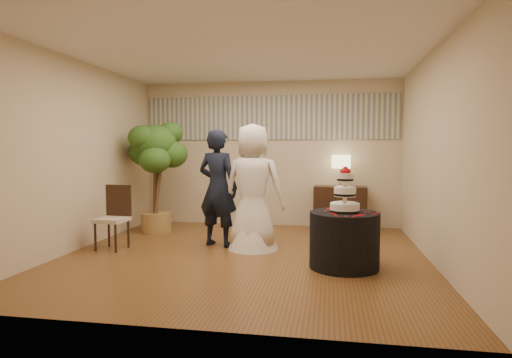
% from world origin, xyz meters
% --- Properties ---
extents(floor, '(5.00, 5.00, 0.00)m').
position_xyz_m(floor, '(0.00, 0.00, 0.00)').
color(floor, brown).
rests_on(floor, ground).
extents(ceiling, '(5.00, 5.00, 0.00)m').
position_xyz_m(ceiling, '(0.00, 0.00, 2.80)').
color(ceiling, white).
rests_on(ceiling, wall_back).
extents(wall_back, '(5.00, 0.06, 2.80)m').
position_xyz_m(wall_back, '(0.00, 2.50, 1.40)').
color(wall_back, beige).
rests_on(wall_back, ground).
extents(wall_front, '(5.00, 0.06, 2.80)m').
position_xyz_m(wall_front, '(0.00, -2.50, 1.40)').
color(wall_front, beige).
rests_on(wall_front, ground).
extents(wall_left, '(0.06, 5.00, 2.80)m').
position_xyz_m(wall_left, '(-2.50, 0.00, 1.40)').
color(wall_left, beige).
rests_on(wall_left, ground).
extents(wall_right, '(0.06, 5.00, 2.80)m').
position_xyz_m(wall_right, '(2.50, 0.00, 1.40)').
color(wall_right, beige).
rests_on(wall_right, ground).
extents(mural_border, '(4.90, 0.02, 0.85)m').
position_xyz_m(mural_border, '(0.00, 2.48, 2.10)').
color(mural_border, '#A2A393').
rests_on(mural_border, wall_back).
extents(groom, '(0.75, 0.60, 1.80)m').
position_xyz_m(groom, '(-0.52, 0.54, 0.90)').
color(groom, black).
rests_on(groom, floor).
extents(bride, '(0.99, 0.86, 1.86)m').
position_xyz_m(bride, '(0.06, 0.41, 0.93)').
color(bride, white).
rests_on(bride, floor).
extents(cake_table, '(0.96, 0.96, 0.70)m').
position_xyz_m(cake_table, '(1.36, -0.40, 0.35)').
color(cake_table, black).
rests_on(cake_table, floor).
extents(wedding_cake, '(0.37, 0.37, 0.57)m').
position_xyz_m(wedding_cake, '(1.36, -0.40, 0.99)').
color(wedding_cake, white).
rests_on(wedding_cake, cake_table).
extents(console, '(0.98, 0.48, 0.80)m').
position_xyz_m(console, '(1.37, 2.24, 0.40)').
color(console, black).
rests_on(console, floor).
extents(table_lamp, '(0.33, 0.33, 0.58)m').
position_xyz_m(table_lamp, '(1.37, 2.24, 1.09)').
color(table_lamp, beige).
rests_on(table_lamp, console).
extents(ficus_tree, '(1.36, 1.36, 2.03)m').
position_xyz_m(ficus_tree, '(-1.91, 1.43, 1.01)').
color(ficus_tree, '#2E581B').
rests_on(ficus_tree, floor).
extents(side_chair, '(0.48, 0.49, 0.95)m').
position_xyz_m(side_chair, '(-2.01, 0.03, 0.48)').
color(side_chair, black).
rests_on(side_chair, floor).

